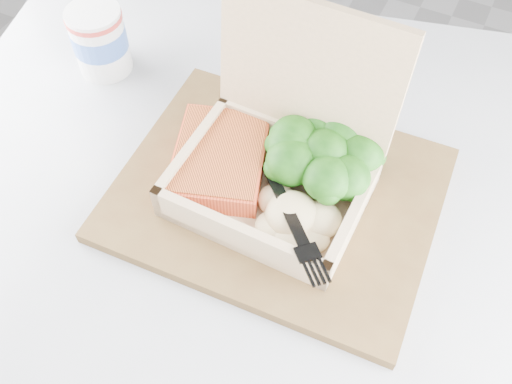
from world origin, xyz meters
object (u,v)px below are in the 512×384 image
at_px(serving_tray, 277,194).
at_px(takeout_container, 282,152).
at_px(paper_cup, 99,39).
at_px(cafe_table, 232,289).

height_order(serving_tray, takeout_container, takeout_container).
bearing_deg(paper_cup, serving_tray, -17.40).
bearing_deg(takeout_container, paper_cup, 166.04).
bearing_deg(takeout_container, serving_tray, -77.03).
bearing_deg(serving_tray, cafe_table, -130.54).
relative_size(serving_tray, takeout_container, 1.73).
bearing_deg(cafe_table, paper_cup, 151.52).
bearing_deg(cafe_table, serving_tray, 49.46).
bearing_deg(cafe_table, takeout_container, 59.91).
distance_m(takeout_container, paper_cup, 0.30).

